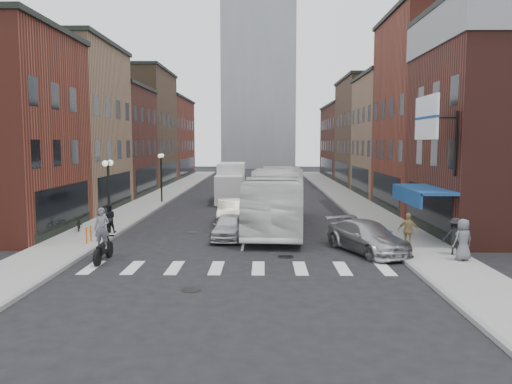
# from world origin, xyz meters

# --- Properties ---
(ground) EXTENTS (160.00, 160.00, 0.00)m
(ground) POSITION_xyz_m (0.00, 0.00, 0.00)
(ground) COLOR black
(ground) RESTS_ON ground
(sidewalk_left) EXTENTS (3.00, 74.00, 0.15)m
(sidewalk_left) POSITION_xyz_m (-8.50, 22.00, 0.07)
(sidewalk_left) COLOR gray
(sidewalk_left) RESTS_ON ground
(sidewalk_right) EXTENTS (3.00, 74.00, 0.15)m
(sidewalk_right) POSITION_xyz_m (8.50, 22.00, 0.07)
(sidewalk_right) COLOR gray
(sidewalk_right) RESTS_ON ground
(curb_left) EXTENTS (0.20, 74.00, 0.16)m
(curb_left) POSITION_xyz_m (-7.00, 22.00, 0.00)
(curb_left) COLOR gray
(curb_left) RESTS_ON ground
(curb_right) EXTENTS (0.20, 74.00, 0.16)m
(curb_right) POSITION_xyz_m (7.00, 22.00, 0.00)
(curb_right) COLOR gray
(curb_right) RESTS_ON ground
(crosswalk_stripes) EXTENTS (12.00, 2.20, 0.01)m
(crosswalk_stripes) POSITION_xyz_m (0.00, -3.00, 0.00)
(crosswalk_stripes) COLOR silver
(crosswalk_stripes) RESTS_ON ground
(bldg_left_mid_a) EXTENTS (10.30, 10.20, 12.30)m
(bldg_left_mid_a) POSITION_xyz_m (-14.99, 14.00, 6.15)
(bldg_left_mid_a) COLOR #936F51
(bldg_left_mid_a) RESTS_ON ground
(bldg_left_mid_b) EXTENTS (10.30, 10.20, 10.30)m
(bldg_left_mid_b) POSITION_xyz_m (-14.99, 24.00, 5.15)
(bldg_left_mid_b) COLOR #49201A
(bldg_left_mid_b) RESTS_ON ground
(bldg_left_far_a) EXTENTS (10.30, 12.20, 13.30)m
(bldg_left_far_a) POSITION_xyz_m (-14.99, 35.00, 6.65)
(bldg_left_far_a) COLOR #503B28
(bldg_left_far_a) RESTS_ON ground
(bldg_left_far_b) EXTENTS (10.30, 16.20, 11.30)m
(bldg_left_far_b) POSITION_xyz_m (-14.99, 49.00, 5.65)
(bldg_left_far_b) COLOR maroon
(bldg_left_far_b) RESTS_ON ground
(bldg_right_mid_a) EXTENTS (10.30, 10.20, 14.30)m
(bldg_right_mid_a) POSITION_xyz_m (15.00, 14.00, 7.15)
(bldg_right_mid_a) COLOR maroon
(bldg_right_mid_a) RESTS_ON ground
(bldg_right_mid_b) EXTENTS (10.30, 10.20, 11.30)m
(bldg_right_mid_b) POSITION_xyz_m (14.99, 24.00, 5.65)
(bldg_right_mid_b) COLOR #936F51
(bldg_right_mid_b) RESTS_ON ground
(bldg_right_far_a) EXTENTS (10.30, 12.20, 12.30)m
(bldg_right_far_a) POSITION_xyz_m (14.99, 35.00, 6.15)
(bldg_right_far_a) COLOR #503B28
(bldg_right_far_a) RESTS_ON ground
(bldg_right_far_b) EXTENTS (10.30, 16.20, 10.30)m
(bldg_right_far_b) POSITION_xyz_m (14.99, 49.00, 5.15)
(bldg_right_far_b) COLOR #49201A
(bldg_right_far_b) RESTS_ON ground
(awning_blue) EXTENTS (1.80, 5.00, 0.78)m
(awning_blue) POSITION_xyz_m (8.93, 2.50, 2.63)
(awning_blue) COLOR navy
(awning_blue) RESTS_ON ground
(billboard_sign) EXTENTS (1.52, 3.00, 3.70)m
(billboard_sign) POSITION_xyz_m (8.59, 0.50, 6.13)
(billboard_sign) COLOR black
(billboard_sign) RESTS_ON ground
(distant_tower) EXTENTS (14.00, 14.00, 50.00)m
(distant_tower) POSITION_xyz_m (0.00, 78.00, 25.00)
(distant_tower) COLOR #9399A0
(distant_tower) RESTS_ON ground
(streetlamp_near) EXTENTS (0.32, 1.22, 4.11)m
(streetlamp_near) POSITION_xyz_m (-7.40, 4.00, 2.91)
(streetlamp_near) COLOR black
(streetlamp_near) RESTS_ON ground
(streetlamp_far) EXTENTS (0.32, 1.22, 4.11)m
(streetlamp_far) POSITION_xyz_m (-7.40, 18.00, 2.91)
(streetlamp_far) COLOR black
(streetlamp_far) RESTS_ON ground
(bike_rack) EXTENTS (0.08, 0.68, 0.80)m
(bike_rack) POSITION_xyz_m (-7.60, 1.30, 0.55)
(bike_rack) COLOR #D8590C
(bike_rack) RESTS_ON sidewalk_left
(box_truck) EXTENTS (2.42, 7.53, 3.26)m
(box_truck) POSITION_xyz_m (-1.76, 19.36, 1.61)
(box_truck) COLOR silver
(box_truck) RESTS_ON ground
(motorcycle_rider) EXTENTS (0.66, 2.29, 2.33)m
(motorcycle_rider) POSITION_xyz_m (-5.83, -2.02, 1.09)
(motorcycle_rider) COLOR black
(motorcycle_rider) RESTS_ON ground
(transit_bus) EXTENTS (3.94, 12.87, 3.53)m
(transit_bus) POSITION_xyz_m (1.83, 6.29, 1.77)
(transit_bus) COLOR silver
(transit_bus) RESTS_ON ground
(sedan_left_near) EXTENTS (1.86, 4.01, 1.33)m
(sedan_left_near) POSITION_xyz_m (-0.80, 3.00, 0.67)
(sedan_left_near) COLOR silver
(sedan_left_near) RESTS_ON ground
(sedan_left_far) EXTENTS (1.90, 4.84, 1.57)m
(sedan_left_far) POSITION_xyz_m (-0.99, 7.78, 0.78)
(sedan_left_far) COLOR #B3AC91
(sedan_left_far) RESTS_ON ground
(curb_car) EXTENTS (3.75, 5.34, 1.44)m
(curb_car) POSITION_xyz_m (5.81, 0.00, 0.72)
(curb_car) COLOR #AAAAAE
(curb_car) RESTS_ON ground
(parked_bicycle) EXTENTS (1.00, 1.64, 0.81)m
(parked_bicycle) POSITION_xyz_m (-9.33, 4.72, 0.56)
(parked_bicycle) COLOR black
(parked_bicycle) RESTS_ON sidewalk_left
(ped_left_solo) EXTENTS (0.88, 0.68, 1.59)m
(ped_left_solo) POSITION_xyz_m (-7.43, 3.98, 0.94)
(ped_left_solo) COLOR black
(ped_left_solo) RESTS_ON sidewalk_left
(ped_right_a) EXTENTS (1.16, 0.81, 1.63)m
(ped_right_a) POSITION_xyz_m (9.44, -1.03, 0.97)
(ped_right_a) COLOR black
(ped_right_a) RESTS_ON sidewalk_right
(ped_right_b) EXTENTS (1.07, 0.84, 1.64)m
(ped_right_b) POSITION_xyz_m (7.78, 0.31, 0.97)
(ped_right_b) COLOR olive
(ped_right_b) RESTS_ON sidewalk_right
(ped_right_c) EXTENTS (0.98, 0.78, 1.75)m
(ped_right_c) POSITION_xyz_m (9.35, -2.13, 1.03)
(ped_right_c) COLOR #5B5E63
(ped_right_c) RESTS_ON sidewalk_right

